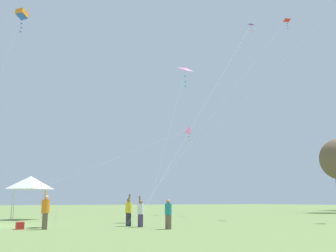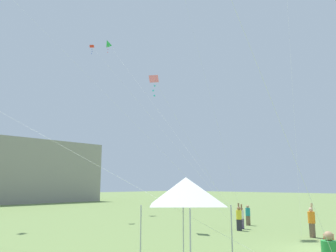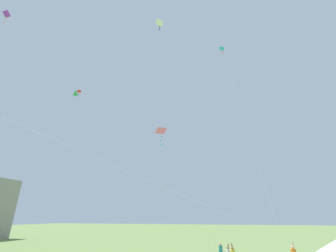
{
  "view_description": "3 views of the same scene",
  "coord_description": "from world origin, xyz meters",
  "px_view_note": "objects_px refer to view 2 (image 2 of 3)",
  "views": [
    {
      "loc": [
        24.59,
        -0.81,
        1.46
      ],
      "look_at": [
        -1.51,
        11.74,
        7.25
      ],
      "focal_mm": 40.0,
      "sensor_mm": 36.0,
      "label": 1
    },
    {
      "loc": [
        -16.79,
        -5.8,
        3.11
      ],
      "look_at": [
        1.57,
        11.82,
        7.68
      ],
      "focal_mm": 35.0,
      "sensor_mm": 36.0,
      "label": 2
    },
    {
      "loc": [
        -18.46,
        6.85,
        3.96
      ],
      "look_at": [
        -2.74,
        10.81,
        10.5
      ],
      "focal_mm": 24.0,
      "sensor_mm": 36.0,
      "label": 3
    }
  ],
  "objects_px": {
    "person_yellow_shirt": "(239,217)",
    "festival_tent": "(186,191)",
    "person_orange_shirt": "(312,221)",
    "kite_red_delta_4": "(95,51)",
    "person_white_shirt": "(242,217)",
    "kite_green_diamond_6": "(108,44)",
    "kite_pink_delta_1": "(155,80)",
    "person_teal_shirt": "(248,214)",
    "cooler_box": "(329,238)"
  },
  "relations": [
    {
      "from": "kite_red_delta_4",
      "to": "kite_pink_delta_1",
      "type": "bearing_deg",
      "value": -93.82
    },
    {
      "from": "person_yellow_shirt",
      "to": "kite_green_diamond_6",
      "type": "xyz_separation_m",
      "value": [
        3.24,
        20.73,
        20.32
      ]
    },
    {
      "from": "festival_tent",
      "to": "cooler_box",
      "type": "xyz_separation_m",
      "value": [
        10.54,
        -1.42,
        -2.68
      ]
    },
    {
      "from": "kite_pink_delta_1",
      "to": "kite_green_diamond_6",
      "type": "distance_m",
      "value": 19.2
    },
    {
      "from": "person_white_shirt",
      "to": "kite_pink_delta_1",
      "type": "relative_size",
      "value": 0.15
    },
    {
      "from": "person_yellow_shirt",
      "to": "festival_tent",
      "type": "bearing_deg",
      "value": -170.7
    },
    {
      "from": "person_yellow_shirt",
      "to": "person_teal_shirt",
      "type": "distance_m",
      "value": 3.26
    },
    {
      "from": "person_teal_shirt",
      "to": "person_orange_shirt",
      "type": "bearing_deg",
      "value": -41.09
    },
    {
      "from": "person_teal_shirt",
      "to": "kite_green_diamond_6",
      "type": "distance_m",
      "value": 28.31
    },
    {
      "from": "person_white_shirt",
      "to": "kite_red_delta_4",
      "type": "xyz_separation_m",
      "value": [
        -3.22,
        14.74,
        16.01
      ]
    },
    {
      "from": "person_orange_shirt",
      "to": "kite_red_delta_4",
      "type": "distance_m",
      "value": 25.57
    },
    {
      "from": "person_white_shirt",
      "to": "kite_green_diamond_6",
      "type": "distance_m",
      "value": 28.9
    },
    {
      "from": "cooler_box",
      "to": "kite_pink_delta_1",
      "type": "height_order",
      "value": "kite_pink_delta_1"
    },
    {
      "from": "person_teal_shirt",
      "to": "kite_green_diamond_6",
      "type": "relative_size",
      "value": 0.07
    },
    {
      "from": "festival_tent",
      "to": "kite_red_delta_4",
      "type": "bearing_deg",
      "value": 66.59
    },
    {
      "from": "person_white_shirt",
      "to": "kite_red_delta_4",
      "type": "distance_m",
      "value": 22.0
    },
    {
      "from": "festival_tent",
      "to": "kite_pink_delta_1",
      "type": "bearing_deg",
      "value": 51.75
    },
    {
      "from": "person_yellow_shirt",
      "to": "person_teal_shirt",
      "type": "bearing_deg",
      "value": 6.43
    },
    {
      "from": "person_teal_shirt",
      "to": "kite_pink_delta_1",
      "type": "xyz_separation_m",
      "value": [
        -5.99,
        4.38,
        10.5
      ]
    },
    {
      "from": "person_teal_shirt",
      "to": "kite_red_delta_4",
      "type": "distance_m",
      "value": 21.95
    },
    {
      "from": "person_yellow_shirt",
      "to": "person_orange_shirt",
      "type": "bearing_deg",
      "value": -97.45
    },
    {
      "from": "festival_tent",
      "to": "person_yellow_shirt",
      "type": "bearing_deg",
      "value": 22.52
    },
    {
      "from": "festival_tent",
      "to": "cooler_box",
      "type": "height_order",
      "value": "festival_tent"
    },
    {
      "from": "kite_pink_delta_1",
      "to": "person_orange_shirt",
      "type": "bearing_deg",
      "value": -71.58
    },
    {
      "from": "person_yellow_shirt",
      "to": "person_white_shirt",
      "type": "relative_size",
      "value": 1.06
    },
    {
      "from": "cooler_box",
      "to": "kite_red_delta_4",
      "type": "height_order",
      "value": "kite_red_delta_4"
    },
    {
      "from": "festival_tent",
      "to": "kite_pink_delta_1",
      "type": "distance_m",
      "value": 15.21
    },
    {
      "from": "festival_tent",
      "to": "person_orange_shirt",
      "type": "height_order",
      "value": "festival_tent"
    },
    {
      "from": "person_white_shirt",
      "to": "kite_pink_delta_1",
      "type": "height_order",
      "value": "kite_pink_delta_1"
    },
    {
      "from": "person_white_shirt",
      "to": "person_yellow_shirt",
      "type": "bearing_deg",
      "value": -43.32
    },
    {
      "from": "kite_pink_delta_1",
      "to": "kite_red_delta_4",
      "type": "xyz_separation_m",
      "value": [
        0.64,
        9.64,
        5.53
      ]
    },
    {
      "from": "cooler_box",
      "to": "kite_pink_delta_1",
      "type": "distance_m",
      "value": 16.13
    },
    {
      "from": "kite_pink_delta_1",
      "to": "kite_green_diamond_6",
      "type": "xyz_separation_m",
      "value": [
        6.17,
        15.26,
        9.89
      ]
    },
    {
      "from": "person_orange_shirt",
      "to": "kite_red_delta_4",
      "type": "bearing_deg",
      "value": 162.1
    },
    {
      "from": "kite_red_delta_4",
      "to": "kite_green_diamond_6",
      "type": "xyz_separation_m",
      "value": [
        5.52,
        5.62,
        4.37
      ]
    },
    {
      "from": "person_orange_shirt",
      "to": "kite_green_diamond_6",
      "type": "relative_size",
      "value": 0.09
    },
    {
      "from": "person_white_shirt",
      "to": "kite_green_diamond_6",
      "type": "relative_size",
      "value": 0.08
    },
    {
      "from": "person_orange_shirt",
      "to": "kite_red_delta_4",
      "type": "height_order",
      "value": "kite_red_delta_4"
    },
    {
      "from": "person_yellow_shirt",
      "to": "kite_pink_delta_1",
      "type": "bearing_deg",
      "value": 104.91
    },
    {
      "from": "festival_tent",
      "to": "kite_pink_delta_1",
      "type": "xyz_separation_m",
      "value": [
        7.83,
        9.93,
        8.45
      ]
    },
    {
      "from": "cooler_box",
      "to": "person_teal_shirt",
      "type": "bearing_deg",
      "value": 64.79
    },
    {
      "from": "person_orange_shirt",
      "to": "cooler_box",
      "type": "bearing_deg",
      "value": -57.43
    },
    {
      "from": "kite_green_diamond_6",
      "to": "kite_red_delta_4",
      "type": "bearing_deg",
      "value": -134.5
    },
    {
      "from": "festival_tent",
      "to": "cooler_box",
      "type": "distance_m",
      "value": 10.96
    },
    {
      "from": "person_yellow_shirt",
      "to": "kite_red_delta_4",
      "type": "bearing_deg",
      "value": 85.37
    },
    {
      "from": "cooler_box",
      "to": "person_white_shirt",
      "type": "distance_m",
      "value": 6.39
    },
    {
      "from": "cooler_box",
      "to": "person_teal_shirt",
      "type": "relative_size",
      "value": 0.34
    },
    {
      "from": "person_teal_shirt",
      "to": "kite_green_diamond_6",
      "type": "height_order",
      "value": "kite_green_diamond_6"
    },
    {
      "from": "person_orange_shirt",
      "to": "person_white_shirt",
      "type": "height_order",
      "value": "person_orange_shirt"
    },
    {
      "from": "cooler_box",
      "to": "person_orange_shirt",
      "type": "xyz_separation_m",
      "value": [
        0.7,
        1.13,
        0.79
      ]
    }
  ]
}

